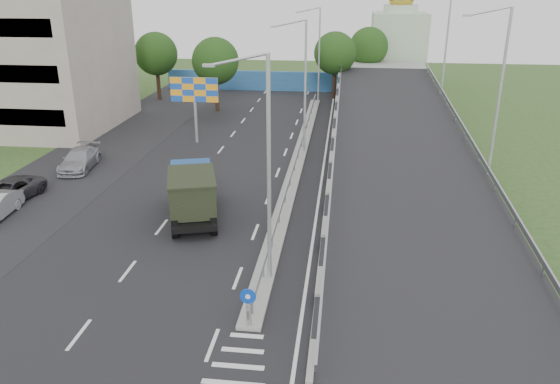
# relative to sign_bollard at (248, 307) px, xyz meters

# --- Properties ---
(ground) EXTENTS (160.00, 160.00, 0.00)m
(ground) POSITION_rel_sign_bollard_xyz_m (0.00, -2.17, -1.03)
(ground) COLOR #2D4C1E
(ground) RESTS_ON ground
(road_surface) EXTENTS (26.00, 90.00, 0.04)m
(road_surface) POSITION_rel_sign_bollard_xyz_m (-3.00, 17.83, -1.03)
(road_surface) COLOR black
(road_surface) RESTS_ON ground
(parking_strip) EXTENTS (8.00, 90.00, 0.05)m
(parking_strip) POSITION_rel_sign_bollard_xyz_m (-16.00, 17.83, -1.03)
(parking_strip) COLOR black
(parking_strip) RESTS_ON ground
(median) EXTENTS (1.00, 44.00, 0.20)m
(median) POSITION_rel_sign_bollard_xyz_m (0.00, 21.83, -0.93)
(median) COLOR gray
(median) RESTS_ON ground
(overpass_ramp) EXTENTS (10.00, 50.00, 3.50)m
(overpass_ramp) POSITION_rel_sign_bollard_xyz_m (7.50, 21.83, 0.72)
(overpass_ramp) COLOR gray
(overpass_ramp) RESTS_ON ground
(median_guardrail) EXTENTS (0.09, 44.00, 0.71)m
(median_guardrail) POSITION_rel_sign_bollard_xyz_m (0.00, 21.83, -0.28)
(median_guardrail) COLOR gray
(median_guardrail) RESTS_ON median
(sign_bollard) EXTENTS (0.64, 0.23, 1.67)m
(sign_bollard) POSITION_rel_sign_bollard_xyz_m (0.00, 0.00, 0.00)
(sign_bollard) COLOR black
(sign_bollard) RESTS_ON median
(lamp_post_near) EXTENTS (2.74, 0.18, 10.08)m
(lamp_post_near) POSITION_rel_sign_bollard_xyz_m (0.11, 3.83, 4.77)
(lamp_post_near) COLOR #B2B5B7
(lamp_post_near) RESTS_ON median
(lamp_post_mid) EXTENTS (2.74, 0.18, 10.08)m
(lamp_post_mid) POSITION_rel_sign_bollard_xyz_m (0.11, 23.83, 4.77)
(lamp_post_mid) COLOR #B2B5B7
(lamp_post_mid) RESTS_ON median
(lamp_post_far) EXTENTS (2.74, 0.18, 10.08)m
(lamp_post_far) POSITION_rel_sign_bollard_xyz_m (0.11, 43.83, 4.77)
(lamp_post_far) COLOR #B2B5B7
(lamp_post_far) RESTS_ON median
(blue_wall) EXTENTS (30.00, 0.50, 2.40)m
(blue_wall) POSITION_rel_sign_bollard_xyz_m (-4.00, 49.83, 0.17)
(blue_wall) COLOR #225580
(blue_wall) RESTS_ON ground
(church) EXTENTS (7.00, 7.00, 13.80)m
(church) POSITION_rel_sign_bollard_xyz_m (10.00, 57.83, 4.28)
(church) COLOR #B2CCAD
(church) RESTS_ON ground
(billboard) EXTENTS (4.00, 0.24, 5.50)m
(billboard) POSITION_rel_sign_bollard_xyz_m (-9.00, 25.83, 3.15)
(billboard) COLOR #B2B5B7
(billboard) RESTS_ON ground
(tree_left_mid) EXTENTS (4.80, 4.80, 7.60)m
(tree_left_mid) POSITION_rel_sign_bollard_xyz_m (-10.00, 37.83, 4.14)
(tree_left_mid) COLOR black
(tree_left_mid) RESTS_ON ground
(tree_median_far) EXTENTS (4.80, 4.80, 7.60)m
(tree_median_far) POSITION_rel_sign_bollard_xyz_m (2.00, 45.83, 4.14)
(tree_median_far) COLOR black
(tree_median_far) RESTS_ON ground
(tree_left_far) EXTENTS (4.80, 4.80, 7.60)m
(tree_left_far) POSITION_rel_sign_bollard_xyz_m (-18.00, 42.83, 4.14)
(tree_left_far) COLOR black
(tree_left_far) RESTS_ON ground
(tree_ramp_far) EXTENTS (4.80, 4.80, 7.60)m
(tree_ramp_far) POSITION_rel_sign_bollard_xyz_m (6.00, 52.83, 4.14)
(tree_ramp_far) COLOR black
(tree_ramp_far) RESTS_ON ground
(dump_truck) EXTENTS (4.15, 6.95, 2.88)m
(dump_truck) POSITION_rel_sign_bollard_xyz_m (-5.09, 10.43, 0.56)
(dump_truck) COLOR black
(dump_truck) RESTS_ON ground
(parked_car_c) EXTENTS (3.07, 5.21, 1.36)m
(parked_car_c) POSITION_rel_sign_bollard_xyz_m (-17.12, 11.40, -0.35)
(parked_car_c) COLOR #2E2E32
(parked_car_c) RESTS_ON ground
(parked_car_d) EXTENTS (2.66, 5.19, 1.44)m
(parked_car_d) POSITION_rel_sign_bollard_xyz_m (-15.67, 18.01, -0.31)
(parked_car_d) COLOR #97979F
(parked_car_d) RESTS_ON ground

